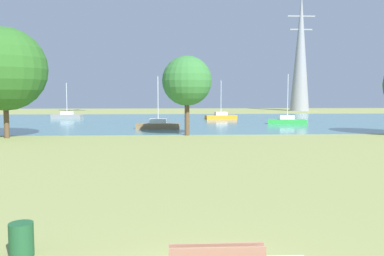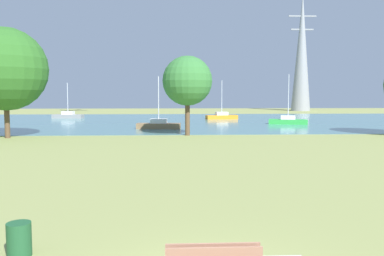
% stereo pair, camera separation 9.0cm
% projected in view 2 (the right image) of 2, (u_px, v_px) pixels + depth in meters
% --- Properties ---
extents(ground_plane, '(160.00, 160.00, 0.00)m').
position_uv_depth(ground_plane, '(182.00, 146.00, 29.43)').
color(ground_plane, '#8C9351').
extents(litter_bin, '(0.56, 0.56, 0.80)m').
position_uv_depth(litter_bin, '(19.00, 239.00, 9.39)').
color(litter_bin, '#1E512D').
rests_on(litter_bin, ground).
extents(water_surface, '(140.00, 40.00, 0.02)m').
position_uv_depth(water_surface, '(177.00, 121.00, 57.30)').
color(water_surface, teal).
rests_on(water_surface, ground).
extents(sailboat_brown, '(4.90, 1.86, 5.74)m').
position_uv_depth(sailboat_brown, '(159.00, 125.00, 44.15)').
color(sailboat_brown, brown).
rests_on(sailboat_brown, water_surface).
extents(sailboat_green, '(5.03, 2.76, 6.33)m').
position_uv_depth(sailboat_green, '(288.00, 121.00, 51.01)').
color(sailboat_green, green).
rests_on(sailboat_green, water_surface).
extents(sailboat_orange, '(4.98, 2.27, 5.91)m').
position_uv_depth(sailboat_orange, '(222.00, 116.00, 61.46)').
color(sailboat_orange, orange).
rests_on(sailboat_orange, water_surface).
extents(sailboat_gray, '(4.96, 2.16, 5.60)m').
position_uv_depth(sailboat_gray, '(68.00, 116.00, 63.53)').
color(sailboat_gray, gray).
rests_on(sailboat_gray, water_surface).
extents(tree_mid_shore, '(7.15, 7.15, 9.54)m').
position_uv_depth(tree_mid_shore, '(5.00, 69.00, 34.38)').
color(tree_mid_shore, brown).
rests_on(tree_mid_shore, ground).
extents(tree_east_near, '(4.58, 4.58, 7.33)m').
position_uv_depth(tree_east_near, '(187.00, 81.00, 36.78)').
color(tree_east_near, brown).
rests_on(tree_east_near, ground).
extents(electricity_pylon, '(6.40, 4.40, 27.07)m').
position_uv_depth(electricity_pylon, '(302.00, 52.00, 92.22)').
color(electricity_pylon, gray).
rests_on(electricity_pylon, ground).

